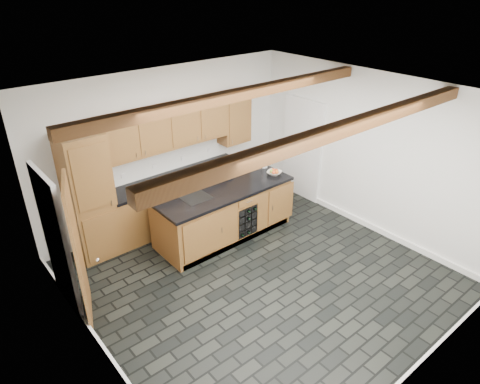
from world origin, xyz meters
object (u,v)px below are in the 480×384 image
object	(u,v)px
paper_towel	(265,161)
kitchen_scale	(229,176)
fruit_bowl	(274,173)
island	(224,212)

from	to	relation	value
paper_towel	kitchen_scale	bearing A→B (deg)	175.50
kitchen_scale	fruit_bowl	size ratio (longest dim) A/B	0.74
island	paper_towel	distance (m)	1.28
island	paper_towel	world-z (taller)	paper_towel
kitchen_scale	paper_towel	world-z (taller)	paper_towel
fruit_bowl	kitchen_scale	bearing A→B (deg)	149.85
island	kitchen_scale	size ratio (longest dim) A/B	13.09
fruit_bowl	paper_towel	world-z (taller)	paper_towel
kitchen_scale	paper_towel	distance (m)	0.80
island	fruit_bowl	world-z (taller)	fruit_bowl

